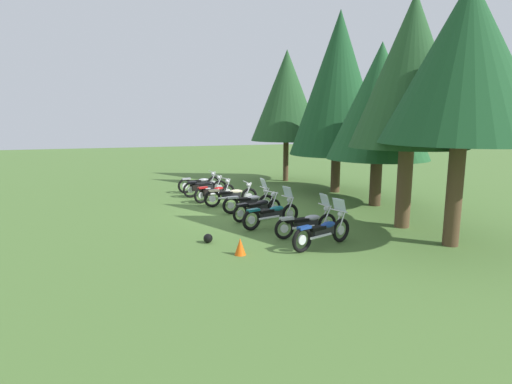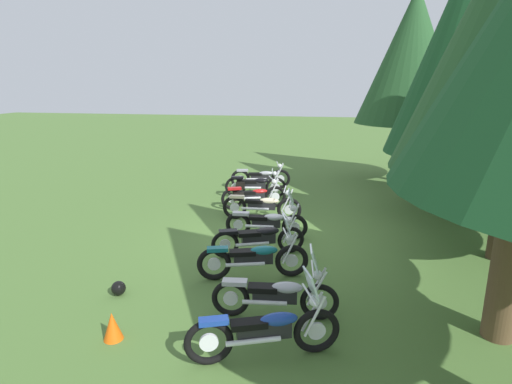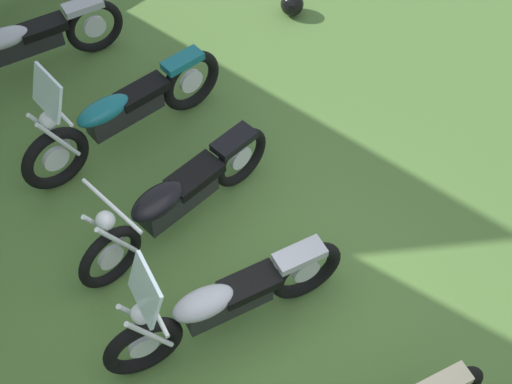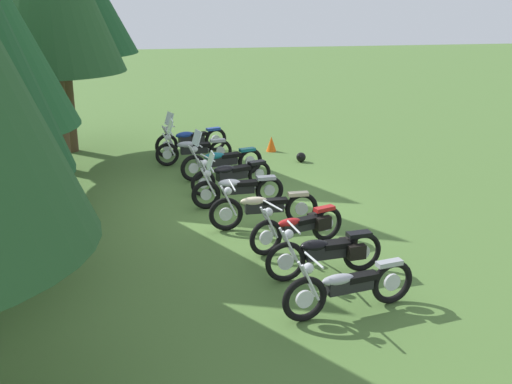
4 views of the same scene
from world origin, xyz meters
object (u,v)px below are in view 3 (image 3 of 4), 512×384
(motorcycle_4, at_px, (224,302))
(motorcycle_6, at_px, (122,112))
(motorcycle_5, at_px, (176,198))
(dropped_helmet, at_px, (292,4))
(motorcycle_7, at_px, (23,42))

(motorcycle_4, bearing_deg, motorcycle_6, -90.93)
(motorcycle_5, xyz_separation_m, dropped_helmet, (2.43, -2.40, -0.31))
(motorcycle_4, height_order, motorcycle_6, motorcycle_6)
(motorcycle_4, distance_m, dropped_helmet, 4.35)
(motorcycle_4, bearing_deg, motorcycle_7, -82.17)
(dropped_helmet, bearing_deg, motorcycle_6, 115.40)
(motorcycle_5, height_order, dropped_helmet, motorcycle_5)
(motorcycle_4, relative_size, motorcycle_7, 0.98)
(motorcycle_4, distance_m, motorcycle_7, 3.95)
(motorcycle_7, bearing_deg, motorcycle_4, 95.44)
(motorcycle_4, relative_size, dropped_helmet, 7.76)
(motorcycle_5, bearing_deg, dropped_helmet, -155.48)
(motorcycle_6, height_order, dropped_helmet, motorcycle_6)
(motorcycle_6, distance_m, dropped_helmet, 2.81)
(motorcycle_6, bearing_deg, motorcycle_5, 79.32)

